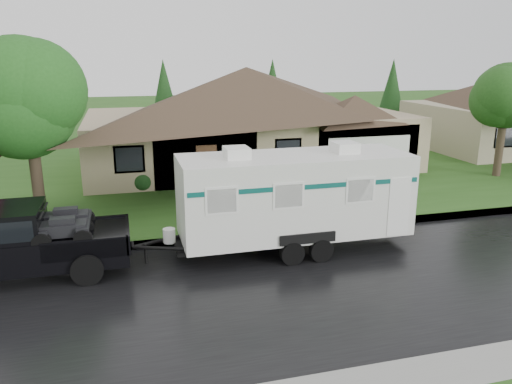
{
  "coord_description": "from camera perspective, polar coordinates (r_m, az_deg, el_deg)",
  "views": [
    {
      "loc": [
        -5.07,
        -14.35,
        6.4
      ],
      "look_at": [
        -0.66,
        2.0,
        1.74
      ],
      "focal_mm": 35.0,
      "sensor_mm": 36.0,
      "label": 1
    }
  ],
  "objects": [
    {
      "name": "lawn",
      "position": [
        30.44,
        -5.19,
        3.32
      ],
      "size": [
        140.0,
        26.0,
        0.15
      ],
      "primitive_type": "cube",
      "color": "#285219",
      "rests_on": "ground"
    },
    {
      "name": "pickup_truck",
      "position": [
        16.33,
        -26.42,
        -4.99
      ],
      "size": [
        6.51,
        2.48,
        2.17
      ],
      "color": "black",
      "rests_on": "ground"
    },
    {
      "name": "road",
      "position": [
        14.8,
        6.62,
        -10.33
      ],
      "size": [
        140.0,
        8.0,
        0.01
      ],
      "primitive_type": "cube",
      "color": "black",
      "rests_on": "ground"
    },
    {
      "name": "house_main",
      "position": [
        29.26,
        -0.46,
        9.87
      ],
      "size": [
        19.44,
        10.8,
        6.9
      ],
      "color": "tan",
      "rests_on": "lawn"
    },
    {
      "name": "travel_trailer",
      "position": [
        16.64,
        4.4,
        -0.31
      ],
      "size": [
        8.03,
        2.82,
        3.6
      ],
      "color": "silver",
      "rests_on": "ground"
    },
    {
      "name": "ground",
      "position": [
        16.5,
        4.06,
        -7.47
      ],
      "size": [
        140.0,
        140.0,
        0.0
      ],
      "primitive_type": "plane",
      "color": "#285219",
      "rests_on": "ground"
    },
    {
      "name": "shrub_row",
      "position": [
        25.34,
        1.51,
        2.26
      ],
      "size": [
        13.6,
        1.0,
        1.0
      ],
      "color": "#143814",
      "rests_on": "lawn"
    },
    {
      "name": "curb",
      "position": [
        18.47,
        1.78,
        -4.65
      ],
      "size": [
        140.0,
        0.5,
        0.15
      ],
      "primitive_type": "cube",
      "color": "gray",
      "rests_on": "ground"
    },
    {
      "name": "tree_right_green",
      "position": [
        29.19,
        26.66,
        9.46
      ],
      "size": [
        3.53,
        3.53,
        5.84
      ],
      "color": "#382B1E",
      "rests_on": "lawn"
    },
    {
      "name": "tree_left_green",
      "position": [
        20.46,
        -24.67,
        9.67
      ],
      "size": [
        4.09,
        4.09,
        6.77
      ],
      "color": "#382B1E",
      "rests_on": "lawn"
    }
  ]
}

